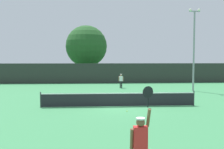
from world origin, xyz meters
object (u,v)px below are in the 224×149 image
at_px(parked_car_near, 60,74).
at_px(tennis_ball, 127,111).
at_px(light_pole, 194,45).
at_px(player_serving, 141,139).
at_px(large_tree, 86,46).
at_px(parked_car_far, 171,75).
at_px(player_receiving, 121,80).
at_px(parked_car_mid, 147,74).

bearing_deg(parked_car_near, tennis_ball, -72.16).
xyz_separation_m(tennis_ball, light_pole, (8.08, 9.65, 4.75)).
height_order(player_serving, light_pole, light_pole).
bearing_deg(large_tree, parked_car_far, -1.18).
distance_m(player_serving, light_pole, 20.81).
distance_m(light_pole, parked_car_far, 15.26).
relative_size(player_receiving, large_tree, 0.19).
bearing_deg(parked_car_far, player_serving, -106.04).
bearing_deg(tennis_ball, player_receiving, 86.04).
distance_m(tennis_ball, parked_car_mid, 27.34).
bearing_deg(parked_car_near, player_receiving, -56.59).
distance_m(player_serving, parked_car_mid, 36.12).
xyz_separation_m(tennis_ball, large_tree, (-3.47, 24.50, 5.28)).
bearing_deg(large_tree, parked_car_mid, 11.12).
bearing_deg(parked_car_mid, large_tree, -176.56).
distance_m(player_serving, parked_car_near, 36.36).
relative_size(tennis_ball, large_tree, 0.01).
relative_size(large_tree, parked_car_near, 2.02).
height_order(tennis_ball, large_tree, large_tree).
height_order(player_receiving, parked_car_far, parked_car_far).
bearing_deg(player_serving, parked_car_mid, 78.15).
distance_m(player_receiving, parked_car_mid, 14.97).
bearing_deg(light_pole, player_receiving, 156.98).
xyz_separation_m(large_tree, parked_car_near, (-4.48, 2.28, -4.53)).
height_order(tennis_ball, parked_car_mid, parked_car_mid).
bearing_deg(player_serving, parked_car_far, 71.75).
distance_m(tennis_ball, parked_car_far, 26.28).
relative_size(player_receiving, parked_car_far, 0.37).
bearing_deg(parked_car_mid, player_receiving, -120.53).
bearing_deg(parked_car_mid, parked_car_near, 171.21).
relative_size(player_serving, tennis_ball, 38.02).
bearing_deg(light_pole, parked_car_near, 133.11).
xyz_separation_m(player_receiving, parked_car_mid, (5.81, 13.79, -0.19)).
bearing_deg(tennis_ball, parked_car_near, 106.54).
height_order(tennis_ball, parked_car_far, parked_car_far).
bearing_deg(parked_car_far, parked_car_mid, 149.05).
xyz_separation_m(player_serving, parked_car_near, (-7.23, 35.63, -0.37)).
bearing_deg(player_serving, parked_car_near, 101.47).
height_order(large_tree, parked_car_mid, large_tree).
xyz_separation_m(player_receiving, parked_car_near, (-8.83, 14.08, -0.19)).
xyz_separation_m(player_serving, light_pole, (8.81, 18.49, 3.63)).
bearing_deg(parked_car_mid, light_pole, -92.96).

